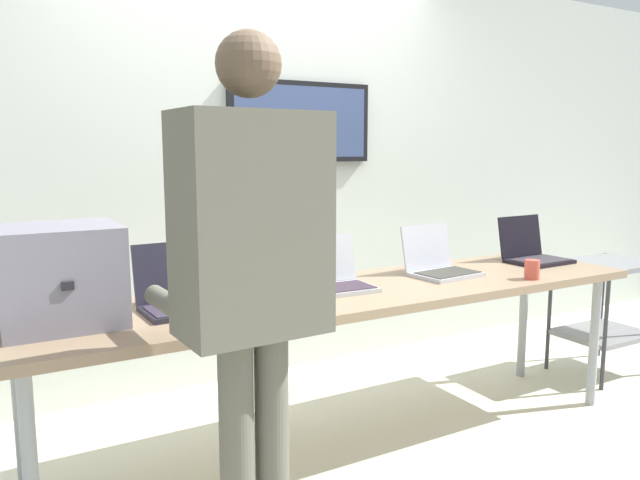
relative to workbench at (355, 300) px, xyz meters
name	(u,v)px	position (x,y,z in m)	size (l,w,h in m)	color
ground	(353,449)	(0.00, 0.00, -0.74)	(8.00, 8.00, 0.04)	beige
back_wall	(256,168)	(0.01, 1.13, 0.58)	(8.00, 0.11, 2.57)	silver
workbench	(355,300)	(0.00, 0.00, 0.00)	(3.01, 0.70, 0.77)	#90765B
equipment_box	(60,275)	(-1.25, 0.05, 0.23)	(0.42, 0.40, 0.37)	slate
laptop_station_0	(183,294)	(-0.79, 0.05, 0.11)	(0.36, 0.31, 0.26)	#21202C
laptop_station_1	(331,277)	(-0.09, 0.05, 0.11)	(0.34, 0.31, 0.24)	#AFB1B7
laptop_station_2	(438,263)	(0.55, 0.07, 0.11)	(0.36, 0.32, 0.25)	#B0B2BC
laptop_station_3	(532,251)	(1.26, 0.08, 0.11)	(0.35, 0.30, 0.25)	black
person	(251,264)	(-0.78, -0.62, 0.34)	(0.45, 0.60, 1.75)	#5C5A4D
coffee_mug	(532,269)	(0.88, -0.25, 0.10)	(0.07, 0.07, 0.10)	#C84C3B
paper_sheet	(260,313)	(-0.55, -0.17, 0.05)	(0.28, 0.34, 0.00)	white
storage_cart	(605,299)	(1.90, 0.05, -0.25)	(0.56, 0.44, 0.71)	gray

